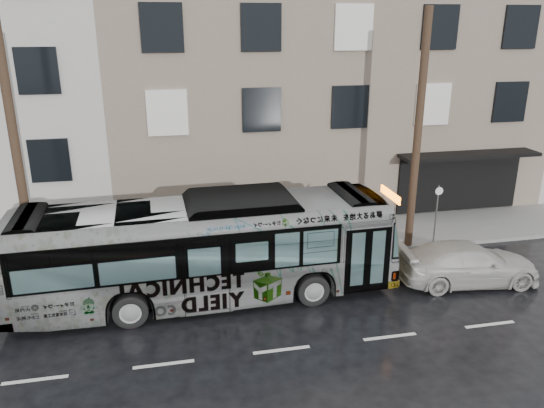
% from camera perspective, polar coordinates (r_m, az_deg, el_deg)
% --- Properties ---
extents(ground, '(120.00, 120.00, 0.00)m').
position_cam_1_polar(ground, '(17.26, -0.83, -10.85)').
color(ground, black).
rests_on(ground, ground).
extents(sidewalk, '(90.00, 3.60, 0.15)m').
position_cam_1_polar(sidewalk, '(21.56, -3.31, -4.32)').
color(sidewalk, gray).
rests_on(sidewalk, ground).
extents(building_taupe, '(20.00, 12.00, 11.00)m').
position_cam_1_polar(building_taupe, '(28.68, 4.23, 12.71)').
color(building_taupe, '#78675C').
rests_on(building_taupe, ground).
extents(utility_pole_front, '(0.30, 0.30, 9.00)m').
position_cam_1_polar(utility_pole_front, '(20.66, 15.42, 7.30)').
color(utility_pole_front, '#402E20').
rests_on(utility_pole_front, sidewalk).
extents(utility_pole_rear, '(0.30, 0.30, 9.00)m').
position_cam_1_polar(utility_pole_rear, '(19.03, -25.83, 5.13)').
color(utility_pole_rear, '#402E20').
rests_on(utility_pole_rear, sidewalk).
extents(sign_post, '(0.06, 0.06, 2.40)m').
position_cam_1_polar(sign_post, '(22.03, 17.23, -1.10)').
color(sign_post, slate).
rests_on(sign_post, sidewalk).
extents(bus, '(12.40, 3.23, 3.43)m').
position_cam_1_polar(bus, '(17.09, -7.26, -4.88)').
color(bus, '#B2B2B2').
rests_on(bus, ground).
extents(white_sedan, '(5.03, 2.42, 1.41)m').
position_cam_1_polar(white_sedan, '(19.60, 20.30, -6.00)').
color(white_sedan, '#B5B3AC').
rests_on(white_sedan, ground).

